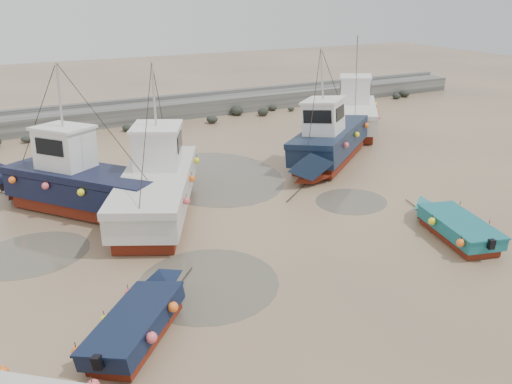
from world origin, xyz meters
The scene contains 13 objects.
ground centered at (0.00, 0.00, 0.00)m, with size 120.00×120.00×0.00m, color tan.
seawall centered at (0.05, 21.99, 0.63)m, with size 60.00×4.92×1.50m.
puddle_a centered at (-3.10, -0.73, 0.00)m, with size 4.68×4.68×0.01m, color #575144.
puddle_b centered at (5.28, 2.73, 0.00)m, with size 3.33×3.33×0.01m, color #575144.
puddle_c centered at (-8.11, 3.99, 0.00)m, with size 4.08×4.08×0.01m, color #575144.
puddle_d centered at (0.99, 8.59, 0.00)m, with size 6.68×6.68×0.01m, color #575144.
dinghy_1 centered at (-5.63, -2.31, 0.55)m, with size 4.36×4.77×1.43m.
dinghy_2 centered at (6.72, -1.82, 0.55)m, with size 2.70×5.75×1.43m.
cabin_boat_0 centered at (-6.01, 7.50, 1.34)m, with size 7.55×8.51×6.22m.
cabin_boat_1 centered at (-2.73, 5.85, 1.31)m, with size 6.30×10.62×6.22m.
cabin_boat_2 centered at (7.32, 7.63, 1.33)m, with size 8.88×7.38×6.22m.
cabin_boat_3 centered at (13.09, 12.88, 1.35)m, with size 6.93×8.61×6.22m.
person centered at (-5.74, 8.25, 0.00)m, with size 0.63×0.41×1.73m, color #181E37.
Camera 1 is at (-8.04, -13.97, 8.90)m, focal length 35.00 mm.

